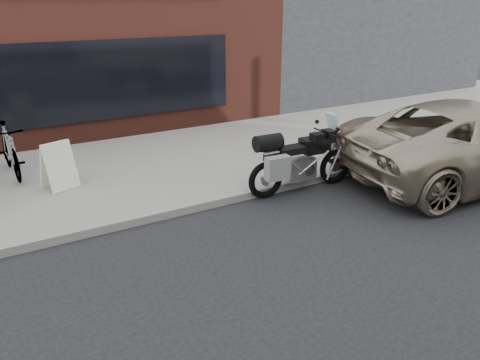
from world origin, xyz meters
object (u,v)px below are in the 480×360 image
at_px(motorcycle, 296,161).
at_px(minivan, 477,141).
at_px(bicycle_rear, 10,150).
at_px(sandwich_sign, 58,165).

distance_m(motorcycle, minivan, 4.01).
bearing_deg(motorcycle, bicycle_rear, 146.96).
height_order(motorcycle, minivan, minivan).
bearing_deg(motorcycle, minivan, -16.06).
bearing_deg(sandwich_sign, minivan, -42.10).
bearing_deg(minivan, sandwich_sign, 75.37).
xyz_separation_m(minivan, sandwich_sign, (-7.90, 3.53, -0.22)).
relative_size(bicycle_rear, sandwich_sign, 1.98).
distance_m(bicycle_rear, sandwich_sign, 1.42).
bearing_deg(bicycle_rear, motorcycle, -39.57).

